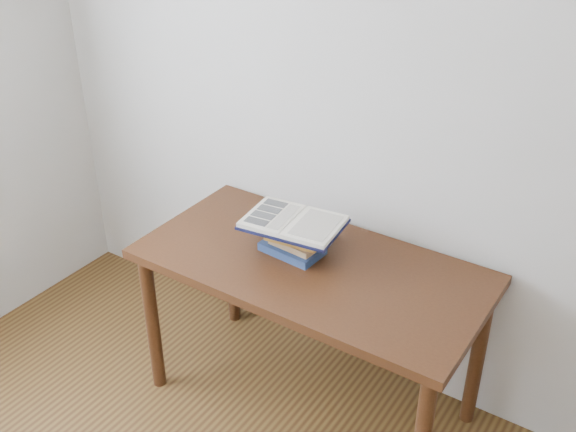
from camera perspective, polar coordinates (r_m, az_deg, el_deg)
The scene contains 3 objects.
desk at distance 2.72m, azimuth 1.94°, elevation -5.66°, with size 1.39×0.69×0.74m.
book_stack at distance 2.70m, azimuth 0.62°, elevation -1.90°, with size 0.25×0.20×0.12m.
open_book at distance 2.65m, azimuth 0.46°, elevation -0.54°, with size 0.41×0.31×0.03m.
Camera 1 is at (1.05, -0.52, 2.23)m, focal length 42.00 mm.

